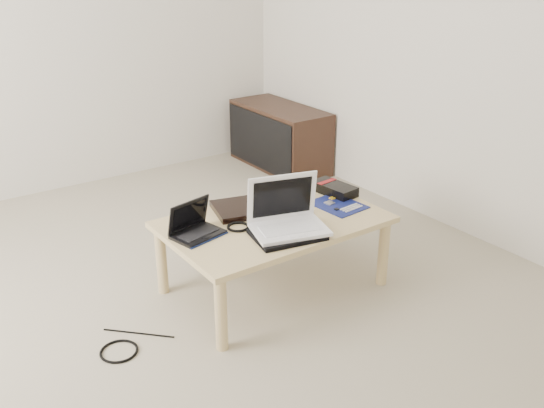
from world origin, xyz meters
TOP-DOWN VIEW (x-y plane):
  - ground at (0.00, 0.00)m, footprint 4.00×4.00m
  - coffee_table at (0.61, -0.10)m, footprint 1.10×0.70m
  - media_cabinet at (1.77, 1.45)m, footprint 0.41×0.90m
  - book at (0.55, 0.07)m, footprint 0.37×0.33m
  - netbook at (0.20, -0.03)m, footprint 0.27×0.22m
  - tablet at (0.65, -0.06)m, footprint 0.27×0.20m
  - remote at (0.78, -0.05)m, footprint 0.12×0.23m
  - neoprene_sleeve at (0.55, -0.30)m, footprint 0.37×0.30m
  - white_laptop at (0.58, -0.26)m, footprint 0.41×0.34m
  - motherboard at (1.00, -0.16)m, footprint 0.24×0.29m
  - gpu_box at (1.09, -0.01)m, footprint 0.16×0.27m
  - cable_coil at (0.41, -0.09)m, footprint 0.12×0.12m
  - floor_cable_coil at (-0.28, -0.16)m, footprint 0.22×0.22m
  - floor_cable_trail at (-0.15, -0.08)m, footprint 0.25×0.25m

SIDE VIEW (x-z plane):
  - ground at x=0.00m, z-range 0.00..0.00m
  - floor_cable_trail at x=-0.15m, z-range 0.00..0.01m
  - floor_cable_coil at x=-0.28m, z-range 0.00..0.01m
  - media_cabinet at x=1.77m, z-range 0.00..0.50m
  - coffee_table at x=0.61m, z-range 0.15..0.55m
  - motherboard at x=1.00m, z-range 0.40..0.41m
  - cable_coil at x=0.41m, z-range 0.40..0.41m
  - tablet at x=0.65m, z-range 0.40..0.41m
  - neoprene_sleeve at x=0.55m, z-range 0.40..0.42m
  - remote at x=0.78m, z-range 0.40..0.42m
  - book at x=0.55m, z-range 0.40..0.43m
  - gpu_box at x=1.09m, z-range 0.40..0.46m
  - netbook at x=0.20m, z-range 0.35..0.52m
  - white_laptop at x=0.58m, z-range 0.34..0.60m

